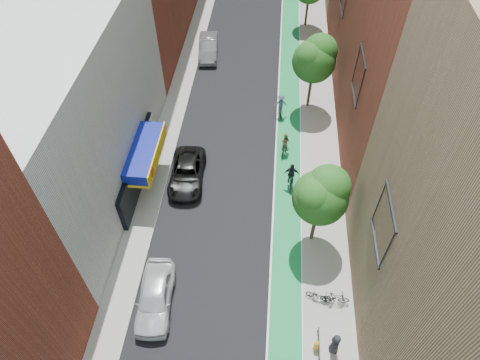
% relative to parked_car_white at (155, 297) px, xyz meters
% --- Properties ---
extents(bike_lane, '(2.00, 68.00, 0.01)m').
position_rel_parked_car_white_xyz_m(bike_lane, '(7.68, 21.39, -0.83)').
color(bike_lane, '#167B45').
rests_on(bike_lane, ground).
extents(sidewalk_left, '(2.00, 68.00, 0.15)m').
position_rel_parked_car_white_xyz_m(sidewalk_left, '(-2.32, 21.39, -0.76)').
color(sidewalk_left, gray).
rests_on(sidewalk_left, ground).
extents(sidewalk_right, '(3.00, 68.00, 0.15)m').
position_rel_parked_car_white_xyz_m(sidewalk_right, '(10.18, 21.39, -0.76)').
color(sidewalk_right, gray).
rests_on(sidewalk_right, ground).
extents(building_left_white, '(8.00, 20.00, 12.00)m').
position_rel_parked_car_white_xyz_m(building_left_white, '(-7.32, 9.39, 5.16)').
color(building_left_white, silver).
rests_on(building_left_white, ground).
extents(tree_near, '(3.40, 3.36, 6.42)m').
position_rel_parked_car_white_xyz_m(tree_near, '(9.33, 5.41, 3.82)').
color(tree_near, '#332619').
rests_on(tree_near, ground).
extents(tree_mid, '(3.55, 3.53, 6.74)m').
position_rel_parked_car_white_xyz_m(tree_mid, '(9.33, 19.41, 4.05)').
color(tree_mid, '#332619').
rests_on(tree_mid, ground).
extents(parked_car_white, '(2.32, 5.03, 1.67)m').
position_rel_parked_car_white_xyz_m(parked_car_white, '(0.00, 0.00, 0.00)').
color(parked_car_white, silver).
rests_on(parked_car_white, ground).
extents(parked_car_black, '(2.69, 5.38, 1.46)m').
position_rel_parked_car_white_xyz_m(parked_car_black, '(0.19, 9.93, -0.10)').
color(parked_car_black, black).
rests_on(parked_car_black, ground).
extents(parked_car_silver, '(2.25, 5.21, 1.67)m').
position_rel_parked_car_white_xyz_m(parked_car_silver, '(-0.52, 26.83, -0.00)').
color(parked_car_silver, gray).
rests_on(parked_car_silver, ground).
extents(cyclist_lane_near, '(0.89, 1.83, 1.94)m').
position_rel_parked_car_white_xyz_m(cyclist_lane_near, '(7.33, 13.43, -0.03)').
color(cyclist_lane_near, black).
rests_on(cyclist_lane_near, ground).
extents(cyclist_lane_mid, '(1.09, 1.65, 2.21)m').
position_rel_parked_car_white_xyz_m(cyclist_lane_mid, '(7.85, 9.98, 0.05)').
color(cyclist_lane_mid, black).
rests_on(cyclist_lane_mid, ground).
extents(cyclist_lane_far, '(1.20, 1.65, 2.07)m').
position_rel_parked_car_white_xyz_m(cyclist_lane_far, '(6.88, 18.02, 0.11)').
color(cyclist_lane_far, black).
rests_on(cyclist_lane_far, ground).
extents(parked_bike_mid, '(1.73, 0.53, 1.03)m').
position_rel_parked_car_white_xyz_m(parked_bike_mid, '(10.50, 0.92, -0.17)').
color(parked_bike_mid, black).
rests_on(parked_bike_mid, sidewalk_right).
extents(parked_bike_far, '(1.60, 0.93, 0.79)m').
position_rel_parked_car_white_xyz_m(parked_bike_far, '(9.55, 1.04, -0.29)').
color(parked_bike_far, black).
rests_on(parked_bike_far, sidewalk_right).
extents(pedestrian, '(0.58, 0.84, 1.64)m').
position_rel_parked_car_white_xyz_m(pedestrian, '(10.30, -1.89, 0.14)').
color(pedestrian, black).
rests_on(pedestrian, sidewalk_right).
extents(fire_hydrant, '(0.29, 0.29, 0.82)m').
position_rel_parked_car_white_xyz_m(fire_hydrant, '(9.33, -1.94, -0.25)').
color(fire_hydrant, orange).
rests_on(fire_hydrant, sidewalk_right).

